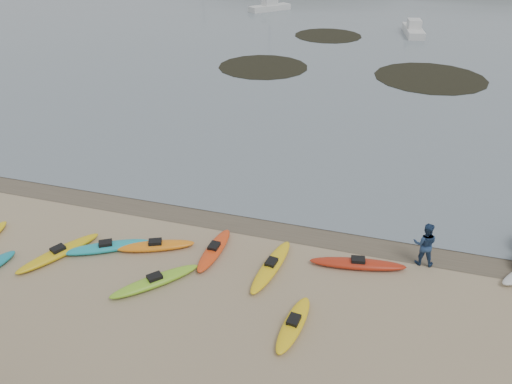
% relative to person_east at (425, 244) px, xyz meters
% --- Properties ---
extents(ground, '(600.00, 600.00, 0.00)m').
position_rel_person_east_xyz_m(ground, '(-7.61, 1.24, -0.97)').
color(ground, tan).
rests_on(ground, ground).
extents(wet_sand, '(60.00, 60.00, 0.00)m').
position_rel_person_east_xyz_m(wet_sand, '(-7.61, 0.94, -0.97)').
color(wet_sand, brown).
rests_on(wet_sand, ground).
extents(kayaks, '(27.25, 9.30, 0.34)m').
position_rel_person_east_xyz_m(kayaks, '(-7.87, -2.71, -0.80)').
color(kayaks, '#8ACE29').
rests_on(kayaks, ground).
extents(person_east, '(0.95, 0.74, 1.95)m').
position_rel_person_east_xyz_m(person_east, '(0.00, 0.00, 0.00)').
color(person_east, navy).
rests_on(person_east, ground).
extents(kelp_mats, '(23.84, 22.48, 0.04)m').
position_rel_person_east_xyz_m(kelp_mats, '(-7.25, 30.58, -0.95)').
color(kelp_mats, black).
rests_on(kelp_mats, water).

